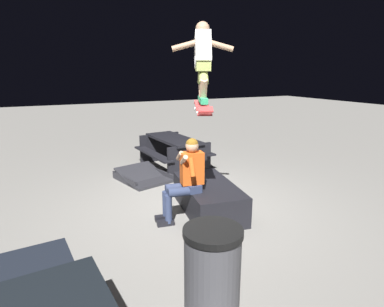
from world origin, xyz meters
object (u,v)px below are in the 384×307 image
ledge_box_main (208,197)px  picnic_table_back (173,148)px  skater_airborne (203,58)px  trash_bin (212,276)px  person_sitting_on_ledge (185,176)px  skateboard (203,108)px  kicker_ramp (144,178)px

ledge_box_main → picnic_table_back: size_ratio=0.88×
skater_airborne → trash_bin: bearing=155.1°
person_sitting_on_ledge → ledge_box_main: bearing=-72.5°
skateboard → skater_airborne: (0.05, -0.02, 0.69)m
skateboard → kicker_ramp: (2.25, 0.25, -1.72)m
kicker_ramp → picnic_table_back: picnic_table_back is taller
skater_airborne → trash_bin: 2.95m
skater_airborne → person_sitting_on_ledge: bearing=77.2°
person_sitting_on_ledge → picnic_table_back: 2.90m
skater_airborne → kicker_ramp: bearing=7.1°
ledge_box_main → picnic_table_back: (2.58, -0.44, 0.26)m
trash_bin → kicker_ramp: bearing=-8.7°
ledge_box_main → trash_bin: 2.48m
skateboard → picnic_table_back: skateboard is taller
kicker_ramp → trash_bin: 4.24m
ledge_box_main → skater_airborne: skater_airborne is taller
person_sitting_on_ledge → trash_bin: 2.15m
skater_airborne → kicker_ramp: size_ratio=0.89×
skater_airborne → trash_bin: size_ratio=1.18×
skateboard → skater_airborne: skater_airborne is taller
skateboard → picnic_table_back: 3.20m
ledge_box_main → kicker_ramp: size_ratio=1.27×
ledge_box_main → kicker_ramp: bearing=14.4°
kicker_ramp → picnic_table_back: bearing=-57.7°
skater_airborne → kicker_ramp: skater_airborne is taller
picnic_table_back → skater_airborne: bearing=166.4°
skateboard → trash_bin: size_ratio=1.07×
ledge_box_main → picnic_table_back: picnic_table_back is taller
skateboard → picnic_table_back: (2.85, -0.70, -1.28)m
kicker_ramp → trash_bin: bearing=171.3°
person_sitting_on_ledge → picnic_table_back: size_ratio=0.72×
ledge_box_main → skater_airborne: size_ratio=1.43×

